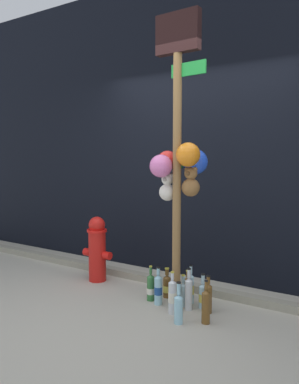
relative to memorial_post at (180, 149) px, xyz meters
name	(u,v)px	position (x,y,z in m)	size (l,w,h in m)	color
ground_plane	(135,317)	(-0.24, -0.41, -1.54)	(14.00, 14.00, 0.00)	#ADA899
building_wall	(202,127)	(-0.24, 1.02, 0.28)	(10.00, 0.20, 3.63)	black
curb_strip	(179,285)	(-0.24, 0.47, -1.50)	(8.00, 0.12, 0.08)	gray
memorial_post	(180,149)	(0.00, 0.00, 0.00)	(0.54, 0.45, 2.76)	olive
fire_hydrant	(97,248)	(-1.18, 0.19, -1.15)	(0.38, 0.23, 0.77)	red
bottle_0	(179,307)	(0.17, -0.32, -1.39)	(0.08, 0.08, 0.38)	#93CCE0
bottle_1	(167,286)	(-0.22, 0.16, -1.42)	(0.08, 0.08, 0.31)	brown
bottle_2	(203,295)	(0.21, 0.11, -1.41)	(0.08, 0.08, 0.34)	#B2DBEA
bottle_3	(158,289)	(-0.20, -0.05, -1.38)	(0.08, 0.08, 0.38)	#93CCE0
bottle_4	(206,306)	(0.37, -0.19, -1.38)	(0.07, 0.07, 0.39)	brown
bottle_5	(187,287)	(-0.04, 0.27, -1.43)	(0.08, 0.08, 0.29)	brown
bottle_6	(189,293)	(0.11, -0.01, -1.37)	(0.07, 0.07, 0.41)	silver
bottle_7	(172,296)	(0.02, -0.17, -1.37)	(0.08, 0.08, 0.40)	silver
bottle_8	(208,297)	(0.30, 0.03, -1.39)	(0.07, 0.07, 0.36)	brown
bottle_9	(191,288)	(0.06, 0.15, -1.38)	(0.07, 0.07, 0.39)	#B2DBEA
bottle_10	(151,287)	(-0.32, 0.00, -1.40)	(0.08, 0.08, 0.36)	#337038
bottle_11	(183,294)	(0.03, 0.04, -1.41)	(0.07, 0.07, 0.32)	#B2DBEA
litter_0	(176,281)	(-0.38, 0.66, -1.54)	(0.11, 0.11, 0.01)	#8C99B2
litter_3	(232,292)	(0.31, 0.67, -1.54)	(0.09, 0.05, 0.01)	tan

